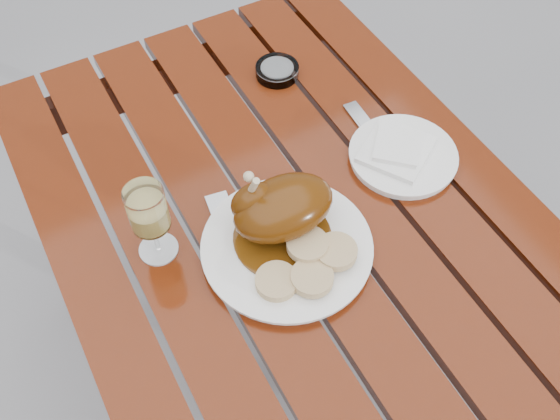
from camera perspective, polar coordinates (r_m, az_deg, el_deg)
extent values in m
plane|color=slate|center=(1.74, 1.21, -15.71)|extent=(60.00, 60.00, 0.00)
cube|color=maroon|center=(1.40, 1.47, -10.28)|extent=(0.80, 1.20, 0.75)
cylinder|color=white|center=(1.03, 0.63, -3.46)|extent=(0.30, 0.30, 0.02)
cylinder|color=#512B09|center=(1.03, 0.23, -2.51)|extent=(0.16, 0.16, 0.00)
ellipsoid|color=#5F2D07|center=(1.01, 0.33, 0.22)|extent=(0.17, 0.12, 0.09)
ellipsoid|color=#5F2D07|center=(1.00, -2.36, 0.77)|extent=(0.08, 0.06, 0.07)
cylinder|color=#C6B28C|center=(0.99, -2.79, 1.54)|extent=(0.02, 0.04, 0.09)
cylinder|color=tan|center=(0.98, -0.31, -6.53)|extent=(0.07, 0.07, 0.02)
cylinder|color=tan|center=(0.98, 2.95, -6.20)|extent=(0.07, 0.07, 0.02)
cylinder|color=tan|center=(1.01, 5.16, -3.79)|extent=(0.07, 0.07, 0.02)
cylinder|color=tan|center=(1.00, 2.53, -3.17)|extent=(0.07, 0.07, 0.02)
cylinder|color=#DBC763|center=(1.00, -11.69, -1.16)|extent=(0.07, 0.07, 0.16)
cylinder|color=white|center=(1.18, 11.17, 4.87)|extent=(0.26, 0.26, 0.02)
cube|color=white|center=(1.17, 10.60, 5.46)|extent=(0.16, 0.16, 0.01)
cylinder|color=#B2B7BC|center=(1.32, -0.27, 12.62)|extent=(0.11, 0.11, 0.02)
cube|color=gray|center=(1.04, -4.04, -3.45)|extent=(0.05, 0.20, 0.01)
cube|color=gray|center=(1.18, 9.83, 5.04)|extent=(0.03, 0.22, 0.01)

